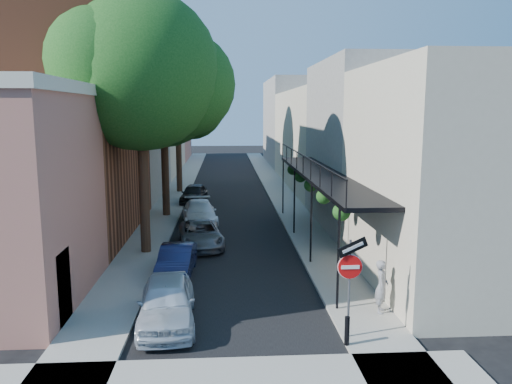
{
  "coord_description": "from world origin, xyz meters",
  "views": [
    {
      "loc": [
        -0.23,
        -11.92,
        6.35
      ],
      "look_at": [
        1.13,
        9.79,
        2.8
      ],
      "focal_mm": 35.0,
      "sensor_mm": 36.0,
      "label": 1
    }
  ],
  "objects": [
    {
      "name": "parked_car_d",
      "position": [
        -1.69,
        15.89,
        0.65
      ],
      "size": [
        2.3,
        4.64,
        1.3
      ],
      "primitive_type": "imported",
      "rotation": [
        0.0,
        0.0,
        0.11
      ],
      "color": "white",
      "rests_on": "ground"
    },
    {
      "name": "road_surface",
      "position": [
        0.0,
        30.0,
        0.01
      ],
      "size": [
        6.0,
        64.0,
        0.01
      ],
      "primitive_type": "cube",
      "color": "black",
      "rests_on": "ground"
    },
    {
      "name": "buildings_left",
      "position": [
        -9.3,
        28.76,
        4.94
      ],
      "size": [
        10.1,
        59.1,
        12.0
      ],
      "color": "#B0665A",
      "rests_on": "ground"
    },
    {
      "name": "pedestrian",
      "position": [
        4.6,
        2.63,
        0.96
      ],
      "size": [
        0.6,
        0.72,
        1.67
      ],
      "primitive_type": "imported",
      "rotation": [
        0.0,
        0.0,
        1.19
      ],
      "color": "gray",
      "rests_on": "sidewalk_right"
    },
    {
      "name": "parked_car_b",
      "position": [
        -2.14,
        6.89,
        0.59
      ],
      "size": [
        1.39,
        3.62,
        1.18
      ],
      "primitive_type": "imported",
      "rotation": [
        0.0,
        0.0,
        -0.04
      ],
      "color": "#141A3E",
      "rests_on": "ground"
    },
    {
      "name": "oak_mid",
      "position": [
        -3.42,
        18.23,
        7.06
      ],
      "size": [
        6.6,
        6.0,
        10.2
      ],
      "color": "#351F15",
      "rests_on": "ground"
    },
    {
      "name": "ground",
      "position": [
        0.0,
        0.0,
        0.0
      ],
      "size": [
        160.0,
        160.0,
        0.0
      ],
      "primitive_type": "plane",
      "color": "black",
      "rests_on": "ground"
    },
    {
      "name": "sidewalk_left",
      "position": [
        -4.0,
        30.0,
        0.06
      ],
      "size": [
        2.0,
        64.0,
        0.12
      ],
      "primitive_type": "cube",
      "color": "gray",
      "rests_on": "ground"
    },
    {
      "name": "parked_car_c",
      "position": [
        -1.4,
        11.09,
        0.59
      ],
      "size": [
        2.48,
        4.44,
        1.17
      ],
      "primitive_type": "imported",
      "rotation": [
        0.0,
        0.0,
        0.13
      ],
      "color": "slate",
      "rests_on": "ground"
    },
    {
      "name": "oak_far",
      "position": [
        -3.35,
        27.27,
        8.26
      ],
      "size": [
        7.7,
        7.0,
        11.9
      ],
      "color": "#351F15",
      "rests_on": "ground"
    },
    {
      "name": "sign_post",
      "position": [
        3.16,
        0.97,
        2.04
      ],
      "size": [
        0.89,
        0.17,
        2.99
      ],
      "color": "#595B60",
      "rests_on": "ground"
    },
    {
      "name": "buildings_right",
      "position": [
        8.99,
        29.49,
        4.42
      ],
      "size": [
        9.8,
        55.0,
        10.0
      ],
      "color": "#BFB69E",
      "rests_on": "ground"
    },
    {
      "name": "sidewalk_right",
      "position": [
        4.0,
        30.0,
        0.06
      ],
      "size": [
        2.0,
        64.0,
        0.12
      ],
      "primitive_type": "cube",
      "color": "gray",
      "rests_on": "ground"
    },
    {
      "name": "parked_car_e",
      "position": [
        -2.4,
        22.44,
        0.66
      ],
      "size": [
        1.98,
        4.02,
        1.32
      ],
      "primitive_type": "imported",
      "rotation": [
        0.0,
        0.0,
        -0.11
      ],
      "color": "black",
      "rests_on": "ground"
    },
    {
      "name": "sidewalk_cross",
      "position": [
        0.0,
        -1.0,
        0.06
      ],
      "size": [
        12.0,
        2.0,
        0.12
      ],
      "primitive_type": "cube",
      "color": "gray",
      "rests_on": "ground"
    },
    {
      "name": "oak_near",
      "position": [
        -3.37,
        10.26,
        7.88
      ],
      "size": [
        7.48,
        6.8,
        11.42
      ],
      "color": "#351F15",
      "rests_on": "ground"
    },
    {
      "name": "parked_car_a",
      "position": [
        -2.01,
        2.4,
        0.7
      ],
      "size": [
        1.95,
        4.21,
        1.4
      ],
      "primitive_type": "imported",
      "rotation": [
        0.0,
        0.0,
        0.07
      ],
      "color": "silver",
      "rests_on": "ground"
    },
    {
      "name": "bollard",
      "position": [
        3.0,
        0.5,
        0.52
      ],
      "size": [
        0.14,
        0.14,
        0.8
      ],
      "primitive_type": "cylinder",
      "color": "black",
      "rests_on": "sidewalk_right"
    }
  ]
}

